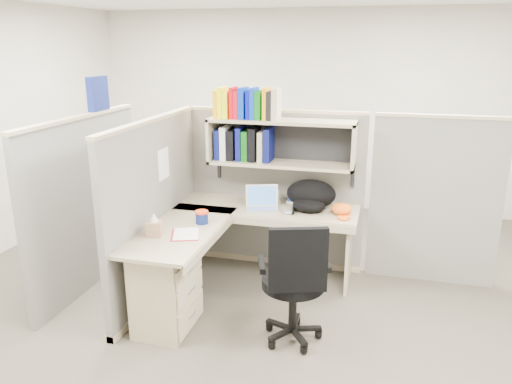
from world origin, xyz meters
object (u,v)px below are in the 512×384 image
(laptop, at_px, (263,198))
(snack_canister, at_px, (202,217))
(task_chair, at_px, (294,301))
(desk, at_px, (196,266))
(backpack, at_px, (310,196))

(laptop, bearing_deg, snack_canister, -149.05)
(laptop, height_order, task_chair, task_chair)
(desk, relative_size, laptop, 5.63)
(desk, xyz_separation_m, task_chair, (0.88, -0.23, -0.08))
(backpack, xyz_separation_m, snack_canister, (-0.86, -0.61, -0.08))
(desk, height_order, backpack, backpack)
(snack_canister, distance_m, task_chair, 1.13)
(task_chair, bearing_deg, snack_canister, 151.82)
(snack_canister, bearing_deg, backpack, 35.58)
(desk, distance_m, snack_canister, 0.44)
(backpack, bearing_deg, snack_canister, -135.82)
(backpack, relative_size, snack_canister, 4.05)
(laptop, bearing_deg, backpack, -4.96)
(laptop, height_order, backpack, backpack)
(backpack, bearing_deg, laptop, -157.31)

